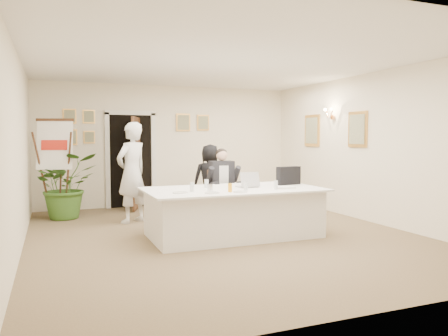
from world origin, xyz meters
The scene contains 28 objects.
floor centered at (0.00, 0.00, 0.00)m, with size 7.00×7.00×0.00m, color brown.
ceiling centered at (0.00, 0.00, 2.80)m, with size 6.00×7.00×0.02m, color white.
wall_back centered at (0.00, 3.50, 1.40)m, with size 6.00×0.10×2.80m, color white.
wall_front centered at (0.00, -3.50, 1.40)m, with size 6.00×0.10×2.80m, color white.
wall_left centered at (-3.00, 0.00, 1.40)m, with size 0.10×7.00×2.80m, color white.
wall_right centered at (3.00, 0.00, 1.40)m, with size 0.10×7.00×2.80m, color white.
doorway centered at (-0.88, 3.32, 1.04)m, with size 1.14×0.86×2.20m.
pictures_back_wall centered at (-0.80, 3.47, 1.85)m, with size 3.40×0.06×0.80m, color gold, non-canonical shape.
pictures_right_wall centered at (2.97, 1.20, 1.75)m, with size 0.06×2.20×0.80m, color gold, non-canonical shape.
wall_sconce centered at (2.90, 1.20, 2.10)m, with size 0.20×0.30×0.24m, color #BB743C, non-canonical shape.
conference_table centered at (0.13, -0.15, 0.39)m, with size 2.82×1.50×0.78m.
seated_man centered at (0.36, 0.94, 0.70)m, with size 0.60×0.64×1.41m, color black, non-canonical shape.
flip_chart centered at (-2.49, 2.48, 0.88)m, with size 0.69×0.51×1.91m.
standing_man centered at (-1.19, 1.60, 0.94)m, with size 0.68×0.45×1.88m, color silver.
standing_woman centered at (0.50, 2.00, 0.73)m, with size 0.71×0.46×1.45m, color black.
potted_palm centered at (-2.33, 2.50, 0.65)m, with size 1.16×1.01×1.29m, color #366020.
laptop centered at (0.41, -0.05, 0.91)m, with size 0.33×0.35×0.28m, color #B7BABC, non-canonical shape.
laptop_bag centered at (1.24, 0.03, 0.93)m, with size 0.45×0.12×0.31m, color black.
paper_stack centered at (0.89, -0.45, 0.79)m, with size 0.30×0.21×0.03m, color white.
plate_left centered at (-0.83, -0.41, 0.78)m, with size 0.23×0.23×0.01m, color white.
plate_mid centered at (-0.41, -0.62, 0.78)m, with size 0.22×0.22×0.01m, color white.
plate_near centered at (0.03, -0.66, 0.78)m, with size 0.21×0.21×0.01m, color white.
glass_a centered at (-0.61, -0.30, 0.84)m, with size 0.07×0.07×0.14m, color silver.
glass_b centered at (0.20, -0.48, 0.84)m, with size 0.06×0.06×0.14m, color silver.
glass_c centered at (0.71, -0.49, 0.84)m, with size 0.06×0.06×0.14m, color silver.
glass_d centered at (-0.25, 0.07, 0.84)m, with size 0.07×0.07×0.14m, color silver.
oj_glass centered at (-0.10, -0.56, 0.84)m, with size 0.06×0.06×0.13m, color #F6A014.
steel_jug centered at (-0.35, -0.36, 0.83)m, with size 0.09×0.09×0.11m, color silver.
Camera 1 is at (-2.57, -6.57, 1.59)m, focal length 35.00 mm.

